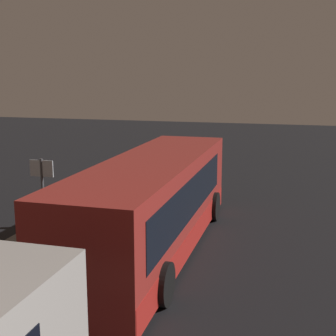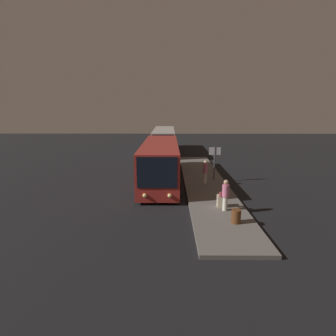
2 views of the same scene
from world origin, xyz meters
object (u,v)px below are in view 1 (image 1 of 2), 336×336
at_px(bus_lead, 153,206).
at_px(suitcase, 120,186).
at_px(passenger_boarding, 120,171).
at_px(sign_post, 42,184).
at_px(passenger_waiting, 77,199).
at_px(trash_bin, 128,176).

xyz_separation_m(bus_lead, suitcase, (6.01, 3.43, -0.95)).
height_order(passenger_boarding, sign_post, sign_post).
bearing_deg(passenger_waiting, trash_bin, -85.18).
bearing_deg(sign_post, suitcase, -6.18).
relative_size(sign_post, trash_bin, 3.87).
bearing_deg(bus_lead, sign_post, 84.27).
bearing_deg(suitcase, passenger_boarding, 20.10).
distance_m(bus_lead, trash_bin, 8.97).
bearing_deg(trash_bin, bus_lead, -154.67).
relative_size(suitcase, trash_bin, 1.39).
xyz_separation_m(passenger_waiting, suitcase, (4.67, 0.19, -0.59)).
relative_size(passenger_waiting, suitcase, 1.85).
distance_m(suitcase, trash_bin, 2.09).
bearing_deg(passenger_waiting, suitcase, -87.72).
xyz_separation_m(passenger_boarding, trash_bin, (1.57, 0.21, -0.57)).
bearing_deg(suitcase, bus_lead, -150.24).
bearing_deg(passenger_waiting, passenger_boarding, -85.98).
bearing_deg(passenger_boarding, passenger_waiting, 68.10).
relative_size(suitcase, sign_post, 0.36).
height_order(passenger_waiting, suitcase, passenger_waiting).
bearing_deg(passenger_waiting, bus_lead, 157.63).
bearing_deg(passenger_boarding, suitcase, 84.17).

